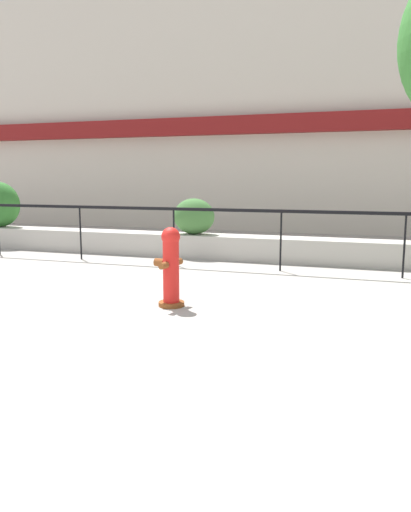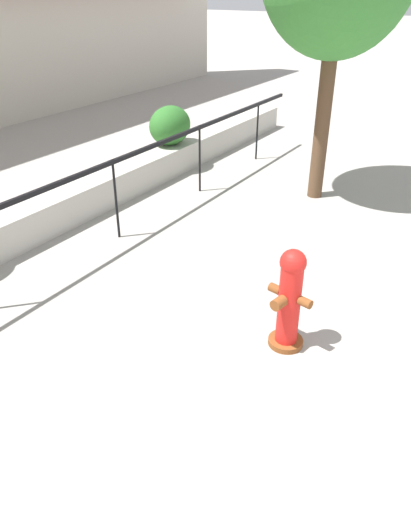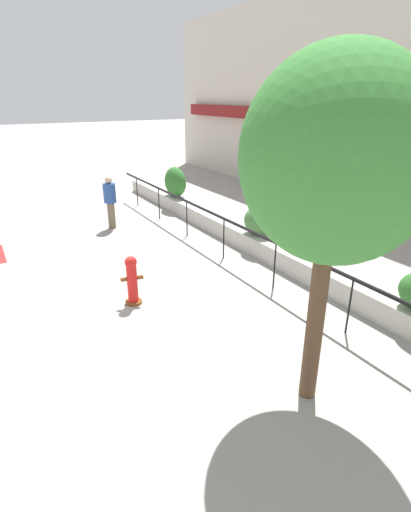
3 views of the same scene
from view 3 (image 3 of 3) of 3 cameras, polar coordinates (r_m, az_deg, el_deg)
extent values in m
plane|color=#9E9991|center=(9.50, -23.39, -5.89)|extent=(120.00, 120.00, 0.00)
cube|color=maroon|center=(14.67, 25.53, 16.92)|extent=(27.00, 0.36, 0.56)
cube|color=#B7B2A8|center=(11.46, 7.23, 1.93)|extent=(18.00, 0.70, 0.50)
cube|color=black|center=(10.58, 2.67, 5.35)|extent=(15.00, 0.05, 0.06)
cylinder|color=black|center=(16.32, -9.74, 9.07)|extent=(0.04, 0.04, 1.15)
cylinder|color=black|center=(14.39, -6.66, 7.49)|extent=(0.04, 0.04, 1.15)
cylinder|color=black|center=(12.52, -2.68, 5.40)|extent=(0.04, 0.04, 1.15)
cylinder|color=black|center=(10.75, 2.62, 2.56)|extent=(0.04, 0.04, 1.15)
cylinder|color=black|center=(9.15, 9.84, -1.36)|extent=(0.04, 0.04, 1.15)
cylinder|color=black|center=(7.81, 19.87, -6.72)|extent=(0.04, 0.04, 1.15)
ellipsoid|color=#2D6B28|center=(15.53, -4.35, 10.51)|extent=(1.20, 0.70, 1.13)
ellipsoid|color=#427538|center=(11.23, 7.49, 4.96)|extent=(0.92, 0.67, 0.78)
cylinder|color=brown|center=(8.76, -10.22, -6.45)|extent=(0.41, 0.41, 0.06)
cylinder|color=red|center=(8.56, -10.42, -3.77)|extent=(0.26, 0.26, 0.85)
sphere|color=red|center=(8.37, -10.64, -0.88)|extent=(0.25, 0.25, 0.25)
cylinder|color=brown|center=(8.68, -10.65, -2.67)|extent=(0.16, 0.14, 0.11)
cylinder|color=brown|center=(8.53, -9.32, -3.00)|extent=(0.11, 0.14, 0.09)
cylinder|color=brown|center=(8.49, -11.62, -3.30)|extent=(0.11, 0.14, 0.09)
cylinder|color=brown|center=(5.81, 15.38, -9.31)|extent=(0.24, 0.24, 2.43)
ellipsoid|color=#387F33|center=(5.05, 18.00, 13.12)|extent=(2.44, 2.20, 2.56)
cylinder|color=brown|center=(13.68, -13.28, 5.69)|extent=(0.34, 0.34, 0.88)
cylinder|color=#26478C|center=(13.49, -13.56, 8.74)|extent=(0.57, 0.57, 0.62)
sphere|color=#D6AD89|center=(13.40, -13.72, 10.51)|extent=(0.23, 0.23, 0.23)
camera|label=1|loc=(6.50, -61.32, -12.28)|focal=35.00mm
camera|label=2|loc=(11.24, -25.85, 15.24)|focal=35.00mm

